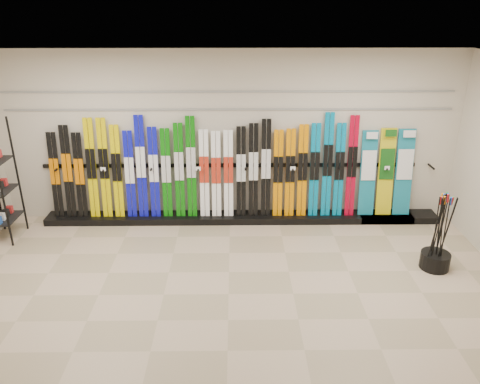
{
  "coord_description": "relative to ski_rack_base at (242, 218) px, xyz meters",
  "views": [
    {
      "loc": [
        0.09,
        -5.37,
        3.77
      ],
      "look_at": [
        0.17,
        1.0,
        1.1
      ],
      "focal_mm": 35.0,
      "sensor_mm": 36.0,
      "label": 1
    }
  ],
  "objects": [
    {
      "name": "floor",
      "position": [
        -0.22,
        -2.28,
        -0.06
      ],
      "size": [
        8.0,
        8.0,
        0.0
      ],
      "primitive_type": "plane",
      "color": "#9B8A6B",
      "rests_on": "ground"
    },
    {
      "name": "back_wall",
      "position": [
        -0.22,
        0.22,
        1.44
      ],
      "size": [
        8.0,
        0.0,
        8.0
      ],
      "primitive_type": "plane",
      "rotation": [
        1.57,
        0.0,
        0.0
      ],
      "color": "beige",
      "rests_on": "floor"
    },
    {
      "name": "ceiling",
      "position": [
        -0.22,
        -2.28,
        2.94
      ],
      "size": [
        8.0,
        8.0,
        0.0
      ],
      "primitive_type": "plane",
      "rotation": [
        3.14,
        0.0,
        0.0
      ],
      "color": "silver",
      "rests_on": "back_wall"
    },
    {
      "name": "ski_rack_base",
      "position": [
        0.0,
        0.0,
        0.0
      ],
      "size": [
        8.0,
        0.4,
        0.12
      ],
      "primitive_type": "cube",
      "color": "black",
      "rests_on": "floor"
    },
    {
      "name": "skis",
      "position": [
        -0.66,
        0.04,
        0.89
      ],
      "size": [
        5.37,
        0.22,
        1.84
      ],
      "color": "black",
      "rests_on": "ski_rack_base"
    },
    {
      "name": "snowboards",
      "position": [
        2.56,
        0.08,
        0.83
      ],
      "size": [
        0.93,
        0.24,
        1.56
      ],
      "color": "#14728C",
      "rests_on": "ski_rack_base"
    },
    {
      "name": "pole_bin",
      "position": [
        2.85,
        -1.64,
        0.07
      ],
      "size": [
        0.43,
        0.43,
        0.25
      ],
      "primitive_type": "cylinder",
      "color": "black",
      "rests_on": "floor"
    },
    {
      "name": "ski_poles",
      "position": [
        2.84,
        -1.67,
        0.55
      ],
      "size": [
        0.29,
        0.25,
        1.18
      ],
      "color": "black",
      "rests_on": "pole_bin"
    },
    {
      "name": "slatwall_rail_0",
      "position": [
        -0.22,
        0.2,
        1.94
      ],
      "size": [
        7.6,
        0.02,
        0.03
      ],
      "primitive_type": "cube",
      "color": "gray",
      "rests_on": "back_wall"
    },
    {
      "name": "slatwall_rail_1",
      "position": [
        -0.22,
        0.2,
        2.24
      ],
      "size": [
        7.6,
        0.02,
        0.03
      ],
      "primitive_type": "cube",
      "color": "gray",
      "rests_on": "back_wall"
    }
  ]
}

